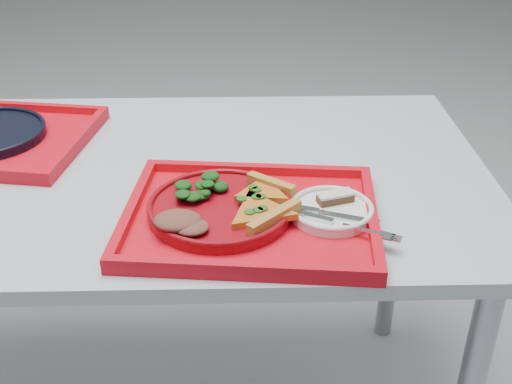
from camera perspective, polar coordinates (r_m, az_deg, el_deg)
The scene contains 11 objects.
table at distance 1.41m, azimuth -12.98°, elevation -0.71°, with size 1.60×0.80×0.75m.
tray_main at distance 1.16m, azimuth -0.47°, elevation -2.44°, with size 0.45×0.35×0.01m, color red.
dinner_plate at distance 1.16m, azimuth -3.20°, elevation -1.58°, with size 0.26×0.26×0.02m, color maroon.
side_plate at distance 1.16m, azimuth 6.70°, elevation -1.79°, with size 0.15×0.15×0.01m, color white.
pizza_slice_a at distance 1.12m, azimuth 0.34°, elevation -1.59°, with size 0.14×0.12×0.02m, color orange, non-canonical shape.
pizza_slice_b at distance 1.18m, azimuth 0.58°, elevation 0.14°, with size 0.11×0.10×0.02m, color orange, non-canonical shape.
salad_heap at distance 1.18m, azimuth -4.91°, elevation 0.53°, with size 0.08×0.07×0.04m, color black.
meat_portion at distance 1.09m, azimuth -6.99°, elevation -2.54°, with size 0.08×0.07×0.02m, color brown.
dessert_bar at distance 1.18m, azimuth 7.06°, elevation -0.47°, with size 0.07×0.05×0.02m.
knife at distance 1.14m, azimuth 6.35°, elevation -1.87°, with size 0.18×0.02×0.01m, color silver.
fork at distance 1.11m, azimuth 7.61°, elevation -2.82°, with size 0.18×0.02×0.01m, color silver.
Camera 1 is at (0.29, -1.19, 1.38)m, focal length 45.00 mm.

